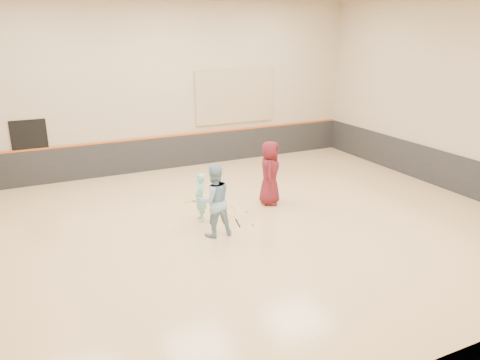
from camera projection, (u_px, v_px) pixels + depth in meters
name	position (u px, v px, depth m)	size (l,w,h in m)	color
room	(235.00, 199.00, 11.99)	(15.04, 12.04, 6.22)	tan
wainscot_back	(166.00, 153.00, 17.17)	(14.90, 0.04, 1.20)	#232326
wainscot_right	(443.00, 170.00, 15.13)	(0.04, 11.90, 1.20)	#232326
accent_stripe	(165.00, 136.00, 16.97)	(14.90, 0.03, 0.06)	#D85914
acoustic_panel	(235.00, 96.00, 17.72)	(3.20, 0.08, 2.00)	tan
doorway	(31.00, 153.00, 15.18)	(1.10, 0.05, 2.20)	black
girl	(200.00, 197.00, 12.52)	(0.48, 0.32, 1.32)	#7FDDC6
instructor	(214.00, 201.00, 11.53)	(0.90, 0.70, 1.85)	#83ACCA
young_man	(270.00, 173.00, 13.66)	(0.93, 0.60, 1.90)	maroon
held_racket	(232.00, 212.00, 11.60)	(0.47, 0.47, 0.61)	#C2E732
spare_racket	(188.00, 200.00, 14.09)	(0.60, 0.60, 0.10)	#CCE732
ball_under_racket	(252.00, 225.00, 12.35)	(0.07, 0.07, 0.07)	#D0EA36
ball_in_hand	(276.00, 164.00, 13.48)	(0.07, 0.07, 0.07)	#CAE134
ball_beside_spare	(246.00, 211.00, 13.26)	(0.07, 0.07, 0.07)	yellow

